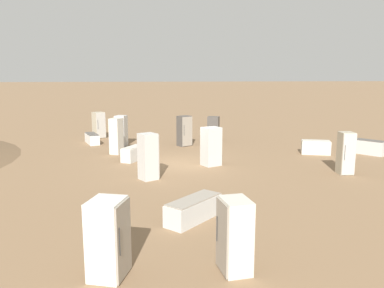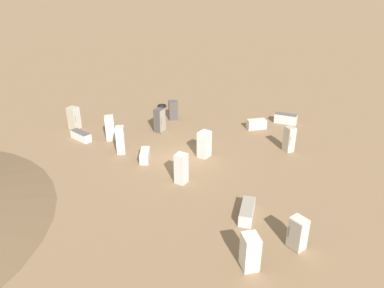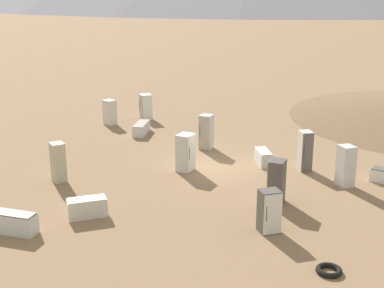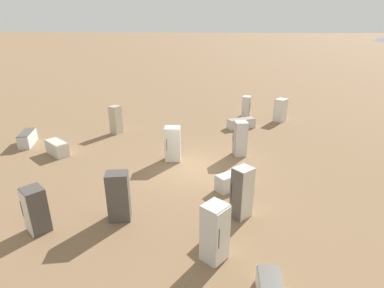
% 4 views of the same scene
% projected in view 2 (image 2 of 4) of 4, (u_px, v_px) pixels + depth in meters
% --- Properties ---
extents(ground_plane, '(1000.00, 1000.00, 0.00)m').
position_uv_depth(ground_plane, '(183.00, 158.00, 25.13)').
color(ground_plane, '#846647').
extents(discarded_fridge_0, '(1.87, 1.31, 0.79)m').
position_uv_depth(discarded_fridge_0, '(286.00, 119.00, 30.58)').
color(discarded_fridge_0, silver).
rests_on(discarded_fridge_0, ground_plane).
extents(discarded_fridge_1, '(1.32, 1.64, 0.75)m').
position_uv_depth(discarded_fridge_1, '(256.00, 124.00, 29.58)').
color(discarded_fridge_1, beige).
rests_on(discarded_fridge_1, ground_plane).
extents(discarded_fridge_2, '(0.87, 0.93, 1.82)m').
position_uv_depth(discarded_fridge_2, '(204.00, 144.00, 25.02)').
color(discarded_fridge_2, silver).
rests_on(discarded_fridge_2, ground_plane).
extents(discarded_fridge_3, '(0.88, 0.87, 1.86)m').
position_uv_depth(discarded_fridge_3, '(110.00, 128.00, 27.47)').
color(discarded_fridge_3, silver).
rests_on(discarded_fridge_3, ground_plane).
extents(discarded_fridge_4, '(1.01, 0.99, 1.65)m').
position_uv_depth(discarded_fridge_4, '(250.00, 252.00, 15.75)').
color(discarded_fridge_4, silver).
rests_on(discarded_fridge_4, ground_plane).
extents(discarded_fridge_5, '(1.63, 1.98, 0.65)m').
position_uv_depth(discarded_fridge_5, '(247.00, 211.00, 19.19)').
color(discarded_fridge_5, silver).
rests_on(discarded_fridge_5, ground_plane).
extents(discarded_fridge_6, '(1.89, 0.83, 0.63)m').
position_uv_depth(discarded_fridge_6, '(81.00, 136.00, 27.72)').
color(discarded_fridge_6, white).
rests_on(discarded_fridge_6, ground_plane).
extents(discarded_fridge_7, '(0.93, 0.94, 1.60)m').
position_uv_depth(discarded_fridge_7, '(173.00, 110.00, 31.21)').
color(discarded_fridge_7, '#4C4742').
rests_on(discarded_fridge_7, ground_plane).
extents(discarded_fridge_8, '(0.86, 0.84, 1.95)m').
position_uv_depth(discarded_fridge_8, '(121.00, 140.00, 25.49)').
color(discarded_fridge_8, beige).
rests_on(discarded_fridge_8, ground_plane).
extents(discarded_fridge_9, '(0.96, 0.89, 1.78)m').
position_uv_depth(discarded_fridge_9, '(74.00, 118.00, 29.34)').
color(discarded_fridge_9, '#B2A88E').
rests_on(discarded_fridge_9, ground_plane).
extents(discarded_fridge_10, '(1.48, 1.39, 0.71)m').
position_uv_depth(discarded_fridge_10, '(145.00, 155.00, 24.77)').
color(discarded_fridge_10, silver).
rests_on(discarded_fridge_10, ground_plane).
extents(discarded_fridge_11, '(0.78, 0.65, 1.59)m').
position_uv_depth(discarded_fridge_11, '(298.00, 233.00, 16.88)').
color(discarded_fridge_11, beige).
rests_on(discarded_fridge_11, ground_plane).
extents(discarded_fridge_12, '(0.84, 0.91, 1.84)m').
position_uv_depth(discarded_fridge_12, '(160.00, 120.00, 28.85)').
color(discarded_fridge_12, '#4C4742').
rests_on(discarded_fridge_12, ground_plane).
extents(discarded_fridge_13, '(0.81, 0.84, 1.89)m').
position_uv_depth(discarded_fridge_13, '(181.00, 168.00, 21.98)').
color(discarded_fridge_13, silver).
rests_on(discarded_fridge_13, ground_plane).
extents(discarded_fridge_14, '(0.80, 0.73, 1.82)m').
position_uv_depth(discarded_fridge_14, '(289.00, 139.00, 25.71)').
color(discarded_fridge_14, '#B2A88E').
rests_on(discarded_fridge_14, ground_plane).
extents(scrap_tire, '(0.83, 0.83, 0.17)m').
position_uv_depth(scrap_tire, '(162.00, 106.00, 34.26)').
color(scrap_tire, black).
rests_on(scrap_tire, ground_plane).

